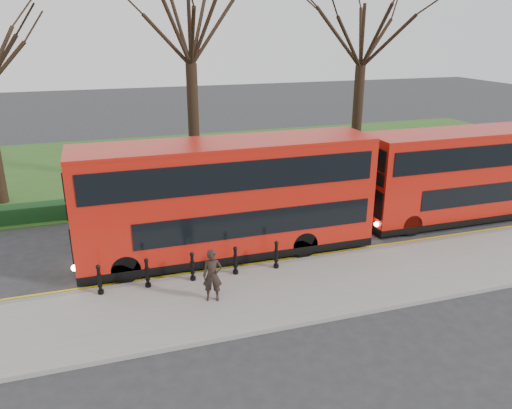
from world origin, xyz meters
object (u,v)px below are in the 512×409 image
object	(u,v)px
bus_rear	(471,175)
bollard_row	(192,267)
pedestrian	(212,276)
bus_lead	(227,200)

from	to	relation	value
bus_rear	bollard_row	bearing A→B (deg)	-169.79
bus_rear	pedestrian	distance (m)	13.70
bollard_row	bus_lead	xyz separation A→B (m)	(1.79, 2.00, 1.62)
bus_lead	bus_rear	world-z (taller)	bus_lead
bus_rear	pedestrian	size ratio (longest dim) A/B	6.05
bus_rear	pedestrian	world-z (taller)	bus_rear
bollard_row	pedestrian	size ratio (longest dim) A/B	3.66
bus_rear	pedestrian	bearing A→B (deg)	-163.24
bus_rear	bus_lead	bearing A→B (deg)	-177.94
bus_lead	bollard_row	bearing A→B (deg)	-131.86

